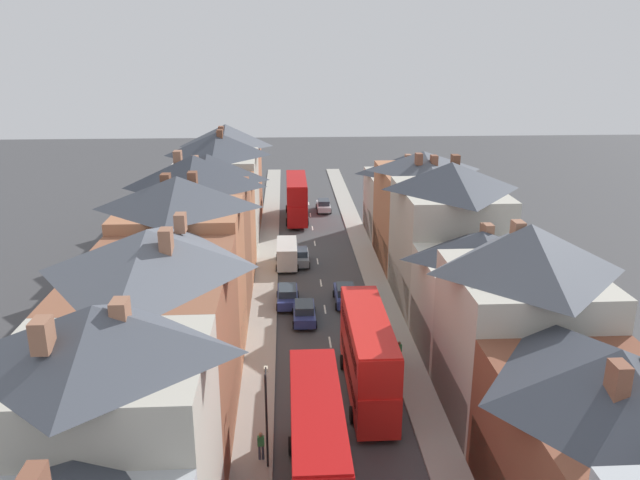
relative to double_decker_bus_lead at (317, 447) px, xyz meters
The scene contains 17 objects.
pavement_left 30.69m from the double_decker_bus_lead, 96.18° to the left, with size 2.20×104.00×0.14m, color #A8A399.
pavement_right 31.28m from the double_decker_bus_lead, 77.19° to the left, with size 2.20×104.00×0.14m, color #A8A399.
centre_line_dashes 28.58m from the double_decker_bus_lead, 86.35° to the left, with size 0.14×97.80×0.01m.
terrace_row_left 20.84m from the double_decker_bus_lead, 113.98° to the left, with size 8.00×74.29×13.11m.
terrace_row_right 18.51m from the double_decker_bus_lead, 49.16° to the left, with size 8.00×67.45×12.47m.
double_decker_bus_lead is the anchor object (origin of this frame).
double_decker_bus_mid_street 50.37m from the double_decker_bus_lead, 90.00° to the left, with size 2.74×10.80×5.30m.
double_decker_bus_far_approaching 9.77m from the double_decker_bus_lead, 68.38° to the left, with size 2.74×10.80×5.30m.
car_near_blue 23.89m from the double_decker_bus_lead, 81.28° to the left, with size 1.90×4.41×1.64m.
car_parked_right_a 23.71m from the double_decker_bus_lead, 93.13° to the left, with size 1.90×4.48×1.65m.
car_mid_black 20.20m from the double_decker_bus_lead, 89.97° to the left, with size 1.90×4.35×1.63m.
car_parked_left_b 33.66m from the double_decker_bus_lead, 89.98° to the left, with size 1.90×4.20×1.68m.
car_mid_white 54.33m from the double_decker_bus_lead, 86.19° to the left, with size 1.90×4.36×1.59m.
delivery_van 33.21m from the double_decker_bus_lead, 92.23° to the left, with size 2.20×5.20×2.41m.
pedestrian_near_right 4.35m from the double_decker_bus_lead, 134.91° to the left, with size 0.36×0.22×1.61m.
pedestrian_mid_left 14.35m from the double_decker_bus_lead, 63.76° to the left, with size 0.36×0.22×1.61m.
street_lamp 3.42m from the double_decker_bus_lead, 136.06° to the left, with size 0.20×1.12×5.50m.
Camera 1 is at (-3.05, -17.70, 21.17)m, focal length 35.00 mm.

